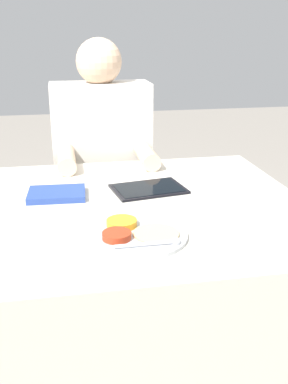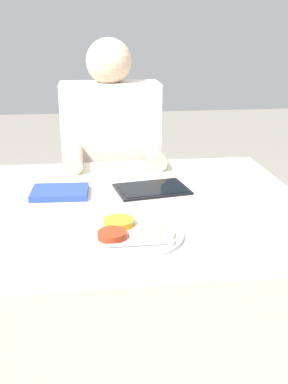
% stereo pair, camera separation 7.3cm
% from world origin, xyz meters
% --- Properties ---
extents(dining_table, '(1.18, 0.96, 0.77)m').
position_xyz_m(dining_table, '(0.00, 0.00, 0.38)').
color(dining_table, beige).
rests_on(dining_table, ground_plane).
extents(thali_tray, '(0.26, 0.26, 0.03)m').
position_xyz_m(thali_tray, '(0.01, -0.24, 0.78)').
color(thali_tray, '#B7BABF').
rests_on(thali_tray, dining_table).
extents(red_notebook, '(0.19, 0.14, 0.02)m').
position_xyz_m(red_notebook, '(-0.19, 0.11, 0.78)').
color(red_notebook, silver).
rests_on(red_notebook, dining_table).
extents(tablet_device, '(0.26, 0.20, 0.01)m').
position_xyz_m(tablet_device, '(0.12, 0.12, 0.77)').
color(tablet_device, black).
rests_on(tablet_device, dining_table).
extents(person_diner, '(0.43, 0.46, 1.25)m').
position_xyz_m(person_diner, '(0.01, 0.65, 0.59)').
color(person_diner, black).
rests_on(person_diner, ground_plane).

